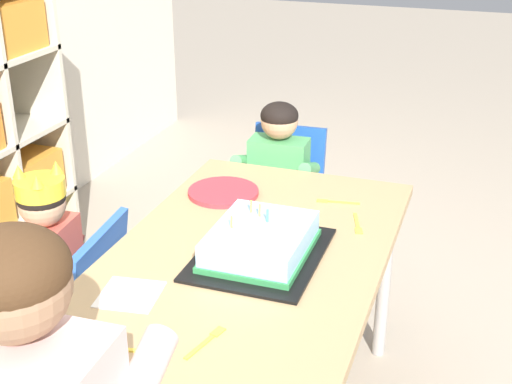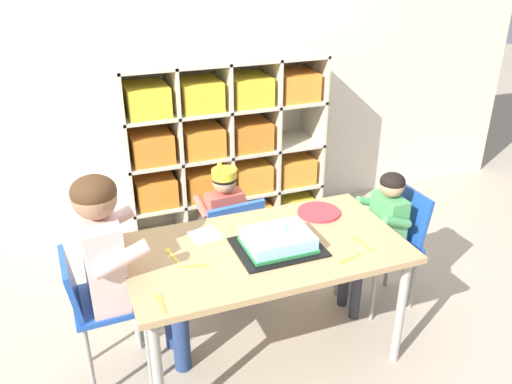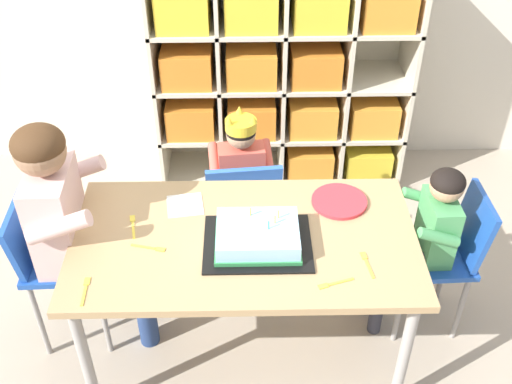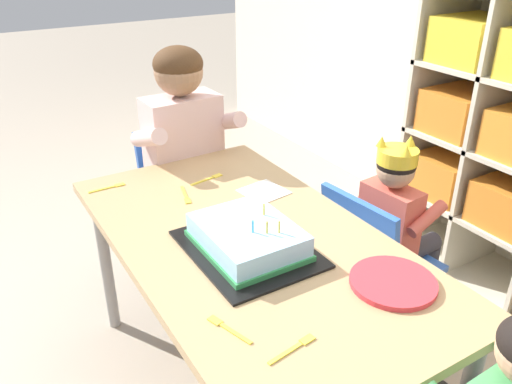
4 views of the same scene
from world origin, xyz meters
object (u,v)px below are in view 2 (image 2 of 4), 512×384
object	(u,v)px
activity_table	(265,257)
adult_helper_seated	(118,256)
classroom_chair_adult_side	(98,302)
classroom_chair_guest_side	(394,239)
fork_scattered_mid_table	(172,255)
guest_at_table_side	(380,225)
fork_near_cake_tray	(349,259)
fork_near_child_seat	(161,303)
paper_plate_stack	(319,212)
fork_by_napkin	(363,243)
fork_beside_plate_stack	(196,266)
birthday_cake_on_tray	(278,241)
classroom_chair_blue	(230,239)
child_with_crown	(222,211)

from	to	relation	value
activity_table	adult_helper_seated	world-z (taller)	adult_helper_seated
classroom_chair_adult_side	classroom_chair_guest_side	world-z (taller)	classroom_chair_adult_side
classroom_chair_guest_side	classroom_chair_adult_side	bearing A→B (deg)	-90.78
fork_scattered_mid_table	guest_at_table_side	bearing A→B (deg)	82.41
fork_scattered_mid_table	activity_table	bearing A→B (deg)	69.14
classroom_chair_guest_side	fork_near_cake_tray	size ratio (longest dim) A/B	5.30
guest_at_table_side	fork_near_child_seat	xyz separation A→B (m)	(-1.28, -0.40, 0.11)
adult_helper_seated	fork_near_child_seat	distance (m)	0.39
activity_table	fork_near_cake_tray	size ratio (longest dim) A/B	10.03
paper_plate_stack	fork_by_napkin	distance (m)	0.35
fork_beside_plate_stack	classroom_chair_adult_side	bearing A→B (deg)	-6.59
fork_by_napkin	guest_at_table_side	bearing A→B (deg)	125.81
fork_scattered_mid_table	paper_plate_stack	bearing A→B (deg)	87.92
paper_plate_stack	fork_near_cake_tray	size ratio (longest dim) A/B	1.71
adult_helper_seated	birthday_cake_on_tray	bearing A→B (deg)	-103.91
adult_helper_seated	classroom_chair_guest_side	distance (m)	1.52
classroom_chair_adult_side	guest_at_table_side	bearing A→B (deg)	-90.78
classroom_chair_blue	classroom_chair_adult_side	size ratio (longest dim) A/B	0.94
classroom_chair_adult_side	classroom_chair_blue	bearing A→B (deg)	-63.83
classroom_chair_blue	paper_plate_stack	distance (m)	0.57
fork_near_child_seat	fork_scattered_mid_table	size ratio (longest dim) A/B	0.96
paper_plate_stack	fork_near_child_seat	xyz separation A→B (m)	(-0.93, -0.46, -0.01)
classroom_chair_adult_side	adult_helper_seated	world-z (taller)	adult_helper_seated
guest_at_table_side	birthday_cake_on_tray	size ratio (longest dim) A/B	2.07
guest_at_table_side	fork_near_child_seat	world-z (taller)	guest_at_table_side
classroom_chair_guest_side	paper_plate_stack	world-z (taller)	classroom_chair_guest_side
classroom_chair_guest_side	birthday_cake_on_tray	size ratio (longest dim) A/B	1.72
birthday_cake_on_tray	fork_near_child_seat	world-z (taller)	birthday_cake_on_tray
fork_by_napkin	fork_near_cake_tray	xyz separation A→B (m)	(-0.13, -0.10, -0.00)
fork_scattered_mid_table	classroom_chair_guest_side	bearing A→B (deg)	82.31
classroom_chair_guest_side	fork_near_cake_tray	world-z (taller)	classroom_chair_guest_side
child_with_crown	fork_by_napkin	distance (m)	0.91
birthday_cake_on_tray	fork_beside_plate_stack	bearing A→B (deg)	-177.97
activity_table	fork_near_cake_tray	xyz separation A→B (m)	(0.31, -0.24, 0.06)
guest_at_table_side	fork_beside_plate_stack	size ratio (longest dim) A/B	6.25
classroom_chair_blue	fork_near_child_seat	world-z (taller)	classroom_chair_blue
birthday_cake_on_tray	adult_helper_seated	bearing A→B (deg)	168.00
fork_by_napkin	fork_near_cake_tray	world-z (taller)	same
child_with_crown	paper_plate_stack	xyz separation A→B (m)	(0.40, -0.43, 0.13)
paper_plate_stack	fork_beside_plate_stack	xyz separation A→B (m)	(-0.73, -0.25, -0.01)
adult_helper_seated	fork_near_cake_tray	size ratio (longest dim) A/B	8.15
paper_plate_stack	fork_by_napkin	xyz separation A→B (m)	(0.06, -0.35, -0.01)
classroom_chair_blue	fork_beside_plate_stack	xyz separation A→B (m)	(-0.34, -0.57, 0.25)
activity_table	fork_near_cake_tray	bearing A→B (deg)	-38.45
fork_by_napkin	fork_scattered_mid_table	bearing A→B (deg)	-113.03
fork_near_child_seat	child_with_crown	bearing A→B (deg)	147.20
fork_near_cake_tray	paper_plate_stack	bearing A→B (deg)	63.03
activity_table	classroom_chair_blue	world-z (taller)	classroom_chair_blue
activity_table	paper_plate_stack	size ratio (longest dim) A/B	5.85
birthday_cake_on_tray	fork_beside_plate_stack	distance (m)	0.40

